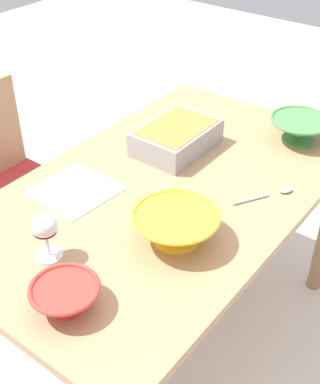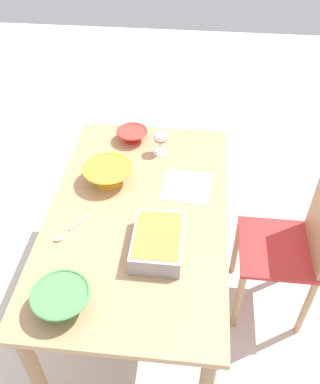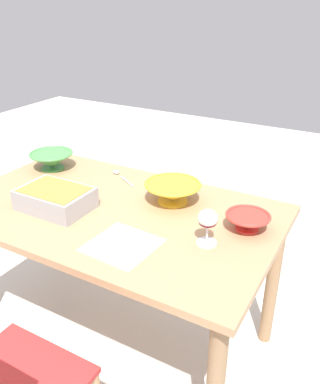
% 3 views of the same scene
% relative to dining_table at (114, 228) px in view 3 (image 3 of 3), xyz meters
% --- Properties ---
extents(ground_plane, '(8.00, 8.00, 0.00)m').
position_rel_dining_table_xyz_m(ground_plane, '(0.00, 0.00, -0.64)').
color(ground_plane, beige).
extents(dining_table, '(1.38, 0.83, 0.74)m').
position_rel_dining_table_xyz_m(dining_table, '(0.00, 0.00, 0.00)').
color(dining_table, tan).
rests_on(dining_table, ground_plane).
extents(wine_glass, '(0.08, 0.08, 0.14)m').
position_rel_dining_table_xyz_m(wine_glass, '(-0.45, 0.06, 0.19)').
color(wine_glass, white).
rests_on(wine_glass, dining_table).
extents(casserole_dish, '(0.29, 0.21, 0.09)m').
position_rel_dining_table_xyz_m(casserole_dish, '(0.21, 0.12, 0.15)').
color(casserole_dish, '#99999E').
rests_on(casserole_dish, dining_table).
extents(mixing_bowl, '(0.22, 0.22, 0.09)m').
position_rel_dining_table_xyz_m(mixing_bowl, '(0.53, -0.20, 0.15)').
color(mixing_bowl, '#4C994C').
rests_on(mixing_bowl, dining_table).
extents(small_bowl, '(0.24, 0.24, 0.09)m').
position_rel_dining_table_xyz_m(small_bowl, '(-0.19, -0.17, 0.15)').
color(small_bowl, yellow).
rests_on(small_bowl, dining_table).
extents(serving_bowl, '(0.17, 0.17, 0.07)m').
position_rel_dining_table_xyz_m(serving_bowl, '(-0.55, -0.11, 0.14)').
color(serving_bowl, red).
rests_on(serving_bowl, dining_table).
extents(serving_spoon, '(0.19, 0.12, 0.01)m').
position_rel_dining_table_xyz_m(serving_spoon, '(0.17, -0.29, 0.11)').
color(serving_spoon, silver).
rests_on(serving_spoon, dining_table).
extents(napkin, '(0.25, 0.25, 0.00)m').
position_rel_dining_table_xyz_m(napkin, '(-0.19, 0.22, 0.10)').
color(napkin, beige).
rests_on(napkin, dining_table).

